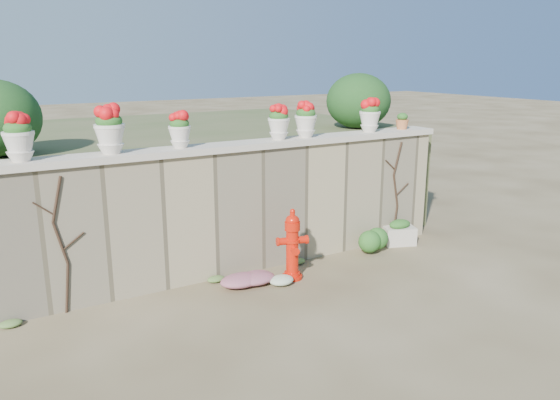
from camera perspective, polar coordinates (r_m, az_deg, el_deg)
ground at (r=7.65m, az=1.53°, el=-11.59°), size 80.00×80.00×0.00m
stone_wall at (r=8.77m, az=-4.71°, el=-1.19°), size 8.00×0.40×2.00m
wall_cap at (r=8.55m, az=-4.85°, el=5.60°), size 8.10×0.52×0.10m
raised_fill at (r=11.66m, az=-11.67°, el=2.47°), size 9.00×6.00×2.00m
back_shrub_right at (r=11.33m, az=8.19°, el=10.21°), size 1.30×1.30×1.10m
vine_left at (r=7.82m, az=-21.87°, el=-4.25°), size 0.60×0.04×1.91m
vine_right at (r=10.39m, az=12.04°, el=0.95°), size 0.60×0.04×1.91m
fire_hydrant at (r=8.52m, az=1.30°, el=-4.64°), size 0.49×0.35×1.13m
planter_box at (r=10.44m, az=12.35°, el=-3.39°), size 0.66×0.52×0.48m
green_shrub at (r=9.85m, az=9.77°, el=-4.03°), size 0.58×0.52×0.55m
magenta_clump at (r=8.41m, az=-3.49°, el=-8.23°), size 0.91×0.60×0.24m
white_flowers at (r=8.50m, az=0.55°, el=-8.17°), size 0.50×0.40×0.18m
urn_pot_0 at (r=7.69m, az=-25.65°, el=5.90°), size 0.39×0.39×0.61m
urn_pot_1 at (r=7.87m, az=-17.38°, el=6.97°), size 0.42×0.42×0.65m
urn_pot_2 at (r=8.17m, az=-10.44°, el=7.16°), size 0.33×0.33×0.52m
urn_pot_3 at (r=8.89m, az=-0.13°, el=8.11°), size 0.36×0.36×0.56m
urn_pot_4 at (r=9.16m, az=2.71°, el=8.36°), size 0.37×0.37×0.58m
urn_pot_5 at (r=9.98m, az=9.37°, el=8.70°), size 0.38×0.38×0.59m
terracotta_pot at (r=10.51m, az=12.64°, el=7.97°), size 0.24×0.24×0.29m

